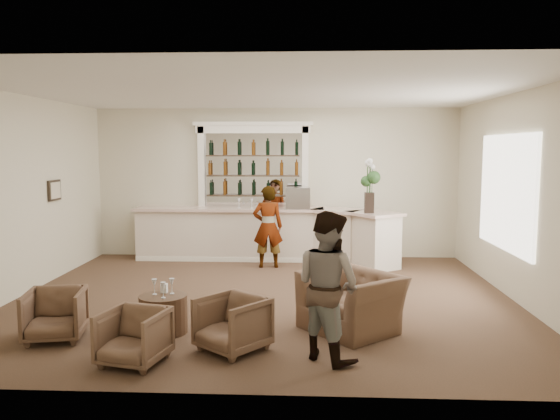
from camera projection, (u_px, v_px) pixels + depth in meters
The scene contains 19 objects.
ground at pixel (264, 298), 8.86m from camera, with size 8.00×8.00×0.00m, color brown.
room_shell at pixel (276, 153), 9.29m from camera, with size 8.04×7.02×3.32m.
bar_counter at pixel (267, 234), 11.77m from camera, with size 5.72×1.80×1.14m.
back_bar_alcove at pixel (253, 166), 12.04m from camera, with size 2.64×0.25×3.00m.
cocktail_table at pixel (163, 314), 7.18m from camera, with size 0.63×0.63×0.50m, color #442B1D.
sommelier at pixel (268, 227), 11.08m from camera, with size 0.61×0.40×1.67m, color gray.
guest at pixel (328, 285), 6.23m from camera, with size 0.84×0.65×1.72m, color gray.
armchair_left at pixel (55, 315), 6.90m from camera, with size 0.69×0.71×0.65m, color brown.
armchair_center at pixel (134, 337), 6.12m from camera, with size 0.67×0.69×0.63m, color brown.
armchair_right at pixel (232, 324), 6.52m from camera, with size 0.71×0.73×0.67m, color brown.
armchair_far at pixel (351, 302), 7.27m from camera, with size 1.18×1.03×0.77m, color brown.
espresso_machine at pixel (298, 198), 11.61m from camera, with size 0.52×0.44×0.46m, color silver.
flower_vase at pixel (369, 183), 10.83m from camera, with size 0.28×0.28×1.07m.
wine_glass_bar_left at pixel (239, 203), 11.78m from camera, with size 0.07×0.07×0.21m, color white, non-canonical shape.
wine_glass_bar_right at pixel (252, 203), 11.72m from camera, with size 0.07×0.07×0.21m, color white, non-canonical shape.
wine_glass_tbl_a at pixel (154, 287), 7.17m from camera, with size 0.07×0.07×0.21m, color white, non-canonical shape.
wine_glass_tbl_b at pixel (172, 286), 7.21m from camera, with size 0.07×0.07×0.21m, color white, non-canonical shape.
wine_glass_tbl_c at pixel (163, 290), 7.01m from camera, with size 0.07×0.07×0.21m, color white, non-canonical shape.
napkin_holder at pixel (164, 288), 7.28m from camera, with size 0.08×0.08×0.12m, color white.
Camera 1 is at (0.68, -8.62, 2.42)m, focal length 35.00 mm.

